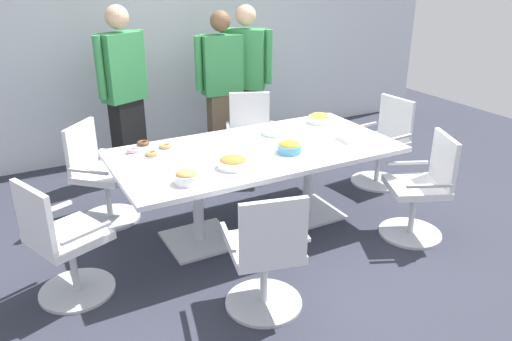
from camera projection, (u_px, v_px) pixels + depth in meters
ground_plane at (256, 227)px, 4.57m from camera, size 10.00×10.00×0.01m
back_wall at (161, 36)px, 5.97m from camera, size 8.00×0.10×2.80m
conference_table at (256, 162)px, 4.33m from camera, size 2.40×1.20×0.75m
office_chair_0 at (266, 259)px, 3.34m from camera, size 0.65×0.65×0.91m
office_chair_1 at (421, 192)px, 4.28m from camera, size 0.71×0.71×0.91m
office_chair_2 at (383, 146)px, 5.33m from camera, size 0.59×0.59×0.91m
office_chair_3 at (251, 141)px, 5.48m from camera, size 0.71×0.71×0.91m
office_chair_4 at (101, 178)px, 4.55m from camera, size 0.76×0.76×0.91m
office_chair_5 at (63, 246)px, 3.48m from camera, size 0.70×0.70×0.91m
person_standing_0 at (124, 92)px, 5.23m from camera, size 0.59×0.38×1.83m
person_standing_1 at (222, 87)px, 5.68m from camera, size 0.61×0.25×1.74m
person_standing_2 at (246, 81)px, 5.84m from camera, size 0.51×0.46×1.78m
snack_bowl_chips_yellow at (320, 118)px, 4.93m from camera, size 0.22×0.22×0.10m
snack_bowl_pretzels at (233, 162)px, 3.88m from camera, size 0.24×0.24×0.09m
snack_bowl_chips_orange at (290, 147)px, 4.18m from camera, size 0.21×0.21×0.10m
snack_bowl_cookies at (187, 177)px, 3.60m from camera, size 0.18×0.18×0.10m
donut_platter at (149, 149)px, 4.23m from camera, size 0.38×0.38×0.04m
plate_stack at (274, 132)px, 4.62m from camera, size 0.22×0.22×0.04m
napkin_pile at (351, 136)px, 4.48m from camera, size 0.19×0.19×0.08m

